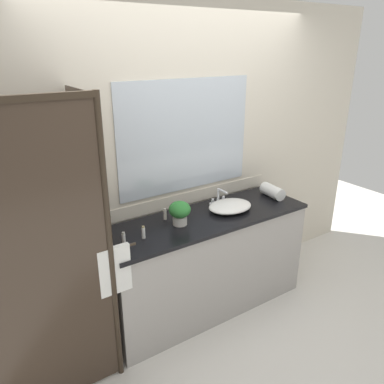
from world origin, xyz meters
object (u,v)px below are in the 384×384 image
(sink_basin, at_px, (230,206))
(amenity_bottle_shampoo, at_px, (165,214))
(amenity_bottle_body_wash, at_px, (124,238))
(amenity_bottle_conditioner, at_px, (143,232))
(potted_plant, at_px, (180,211))
(faucet, at_px, (219,199))
(rolled_towel_near_edge, at_px, (272,191))

(sink_basin, bearing_deg, amenity_bottle_shampoo, 165.41)
(sink_basin, relative_size, amenity_bottle_shampoo, 4.30)
(amenity_bottle_body_wash, distance_m, amenity_bottle_conditioner, 0.15)
(amenity_bottle_conditioner, bearing_deg, sink_basin, 3.32)
(potted_plant, distance_m, amenity_bottle_body_wash, 0.50)
(sink_basin, bearing_deg, potted_plant, 179.73)
(sink_basin, xyz_separation_m, amenity_bottle_shampoo, (-0.56, 0.15, 0.01))
(faucet, xyz_separation_m, amenity_bottle_body_wash, (-1.00, -0.19, -0.01))
(faucet, bearing_deg, potted_plant, -162.62)
(potted_plant, distance_m, amenity_bottle_shampoo, 0.17)
(sink_basin, xyz_separation_m, amenity_bottle_body_wash, (-1.00, -0.03, 0.00))
(potted_plant, relative_size, rolled_towel_near_edge, 0.80)
(faucet, xyz_separation_m, potted_plant, (-0.51, -0.16, 0.06))
(faucet, bearing_deg, amenity_bottle_body_wash, -169.19)
(sink_basin, height_order, potted_plant, potted_plant)
(amenity_bottle_shampoo, bearing_deg, rolled_towel_near_edge, -6.86)
(amenity_bottle_body_wash, height_order, rolled_towel_near_edge, rolled_towel_near_edge)
(amenity_bottle_body_wash, relative_size, amenity_bottle_conditioner, 0.83)
(amenity_bottle_body_wash, xyz_separation_m, amenity_bottle_shampoo, (0.44, 0.18, 0.01))
(potted_plant, relative_size, amenity_bottle_conditioner, 1.97)
(amenity_bottle_conditioner, bearing_deg, amenity_bottle_body_wash, 172.39)
(potted_plant, xyz_separation_m, amenity_bottle_body_wash, (-0.49, -0.03, -0.07))
(faucet, bearing_deg, amenity_bottle_conditioner, -166.10)
(amenity_bottle_shampoo, bearing_deg, amenity_bottle_body_wash, -158.28)
(amenity_bottle_conditioner, distance_m, rolled_towel_near_edge, 1.37)
(sink_basin, relative_size, faucet, 2.33)
(potted_plant, xyz_separation_m, amenity_bottle_conditioner, (-0.34, -0.05, -0.06))
(faucet, height_order, amenity_bottle_shampoo, faucet)
(potted_plant, height_order, amenity_bottle_conditioner, potted_plant)
(amenity_bottle_shampoo, distance_m, rolled_towel_near_edge, 1.09)
(sink_basin, relative_size, rolled_towel_near_edge, 1.64)
(faucet, relative_size, rolled_towel_near_edge, 0.70)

